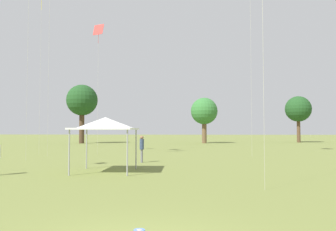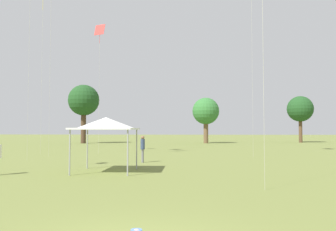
{
  "view_description": "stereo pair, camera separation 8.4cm",
  "coord_description": "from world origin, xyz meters",
  "views": [
    {
      "loc": [
        1.05,
        -5.55,
        2.2
      ],
      "look_at": [
        0.04,
        7.54,
        2.78
      ],
      "focal_mm": 35.0,
      "sensor_mm": 36.0,
      "label": 1
    },
    {
      "loc": [
        1.13,
        -5.54,
        2.2
      ],
      "look_at": [
        0.04,
        7.54,
        2.78
      ],
      "focal_mm": 35.0,
      "sensor_mm": 36.0,
      "label": 2
    }
  ],
  "objects": [
    {
      "name": "distant_tree_2",
      "position": [
        2.92,
        49.31,
        5.29
      ],
      "size": [
        4.46,
        4.46,
        7.6
      ],
      "color": "brown",
      "rests_on": "ground"
    },
    {
      "name": "person_standing_2",
      "position": [
        -2.42,
        16.45,
        1.12
      ],
      "size": [
        0.3,
        0.3,
        1.82
      ],
      "rotation": [
        0.0,
        0.0,
        3.11
      ],
      "color": "slate",
      "rests_on": "ground"
    },
    {
      "name": "distant_tree_0",
      "position": [
        -17.29,
        47.22,
        7.04
      ],
      "size": [
        5.12,
        5.12,
        9.72
      ],
      "color": "#473323",
      "rests_on": "ground"
    },
    {
      "name": "canopy_tent",
      "position": [
        -3.57,
        11.41,
        2.53
      ],
      "size": [
        3.24,
        3.24,
        2.87
      ],
      "rotation": [
        0.0,
        0.0,
        0.03
      ],
      "color": "white",
      "rests_on": "ground"
    },
    {
      "name": "kite_4",
      "position": [
        -7.71,
        23.94,
        11.2
      ],
      "size": [
        1.09,
        0.64,
        12.06
      ],
      "rotation": [
        0.0,
        0.0,
        5.15
      ],
      "color": "red",
      "rests_on": "ground"
    },
    {
      "name": "kite_1",
      "position": [
        -12.73,
        22.86,
        14.06
      ],
      "size": [
        0.5,
        0.8,
        15.32
      ],
      "rotation": [
        0.0,
        0.0,
        3.92
      ],
      "color": "yellow",
      "rests_on": "ground"
    },
    {
      "name": "distant_tree_1",
      "position": [
        19.66,
        53.86,
        5.87
      ],
      "size": [
        4.51,
        4.51,
        8.19
      ],
      "color": "brown",
      "rests_on": "ground"
    }
  ]
}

